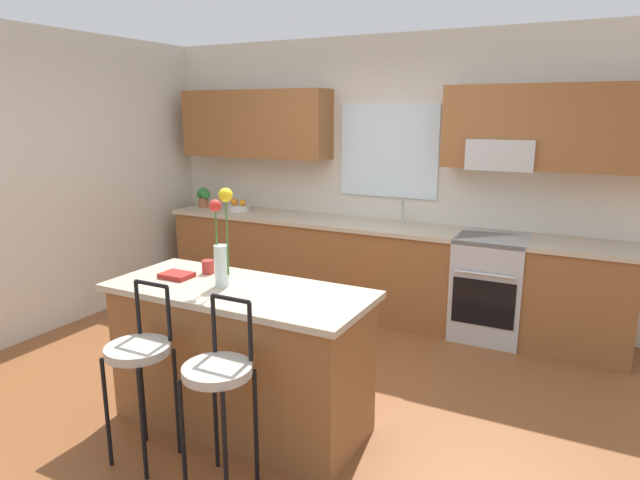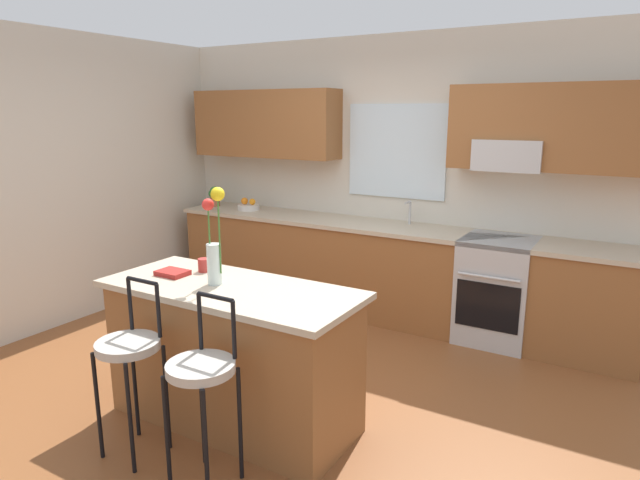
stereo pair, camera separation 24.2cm
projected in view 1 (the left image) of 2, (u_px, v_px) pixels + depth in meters
name	position (u px, v px, depth m)	size (l,w,h in m)	color
ground_plane	(287.00, 388.00, 4.03)	(14.00, 14.00, 0.00)	brown
wall_left	(66.00, 180.00, 5.12)	(0.12, 4.60, 2.70)	beige
back_wall_assembly	(390.00, 161.00, 5.39)	(5.60, 0.50, 2.70)	beige
counter_run	(375.00, 269.00, 5.39)	(4.56, 0.64, 0.92)	brown
sink_faucet	(402.00, 209.00, 5.29)	(0.02, 0.13, 0.23)	#B7BABC
oven_range	(490.00, 287.00, 4.88)	(0.60, 0.64, 0.92)	#B7BABC
kitchen_island	(240.00, 356.00, 3.48)	(1.67, 0.72, 0.92)	brown
bar_stool_near	(139.00, 357.00, 3.07)	(0.36, 0.36, 1.04)	black
bar_stool_middle	(219.00, 379.00, 2.82)	(0.36, 0.36, 1.04)	black
flower_vase	(222.00, 244.00, 3.35)	(0.16, 0.09, 0.62)	silver
mug_ceramic	(208.00, 267.00, 3.67)	(0.08, 0.08, 0.09)	#A52D28
cookbook	(177.00, 275.00, 3.58)	(0.20, 0.15, 0.03)	maroon
fruit_bowl_oranges	(238.00, 207.00, 6.00)	(0.24, 0.24, 0.13)	silver
potted_plant_small	(203.00, 196.00, 6.19)	(0.18, 0.12, 0.23)	#9E5B3D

